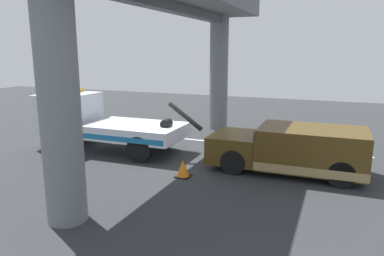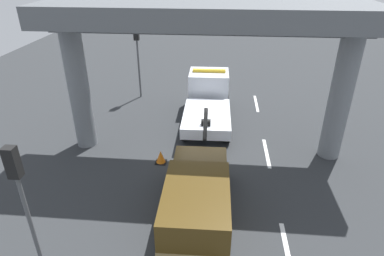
# 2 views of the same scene
# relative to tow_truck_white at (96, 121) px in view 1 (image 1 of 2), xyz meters

# --- Properties ---
(ground_plane) EXTENTS (60.00, 40.00, 0.10)m
(ground_plane) POSITION_rel_tow_truck_white_xyz_m (-3.64, -0.01, -1.25)
(ground_plane) COLOR #2D3033
(lane_stripe_west) EXTENTS (2.60, 0.16, 0.01)m
(lane_stripe_west) POSITION_rel_tow_truck_white_xyz_m (-9.64, -3.00, -1.20)
(lane_stripe_west) COLOR silver
(lane_stripe_west) RESTS_ON ground
(lane_stripe_mid) EXTENTS (2.60, 0.16, 0.01)m
(lane_stripe_mid) POSITION_rel_tow_truck_white_xyz_m (-3.64, -3.00, -1.20)
(lane_stripe_mid) COLOR silver
(lane_stripe_mid) RESTS_ON ground
(lane_stripe_east) EXTENTS (2.60, 0.16, 0.01)m
(lane_stripe_east) POSITION_rel_tow_truck_white_xyz_m (2.36, -3.00, -1.20)
(lane_stripe_east) COLOR silver
(lane_stripe_east) RESTS_ON ground
(tow_truck_white) EXTENTS (7.27, 2.49, 2.46)m
(tow_truck_white) POSITION_rel_tow_truck_white_xyz_m (0.00, 0.00, 0.00)
(tow_truck_white) COLOR silver
(tow_truck_white) RESTS_ON ground
(towed_van_green) EXTENTS (5.23, 2.29, 1.58)m
(towed_van_green) POSITION_rel_tow_truck_white_xyz_m (-8.18, -0.02, -0.42)
(towed_van_green) COLOR #4C3814
(towed_van_green) RESTS_ON ground
(overpass_structure) EXTENTS (3.60, 13.70, 6.72)m
(overpass_structure) POSITION_rel_tow_truck_white_xyz_m (-3.52, -0.01, 4.41)
(overpass_structure) COLOR slate
(overpass_structure) RESTS_ON ground
(traffic_cone_orange) EXTENTS (0.49, 0.49, 0.59)m
(traffic_cone_orange) POSITION_rel_tow_truck_white_xyz_m (-4.88, 1.88, -0.92)
(traffic_cone_orange) COLOR orange
(traffic_cone_orange) RESTS_ON ground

